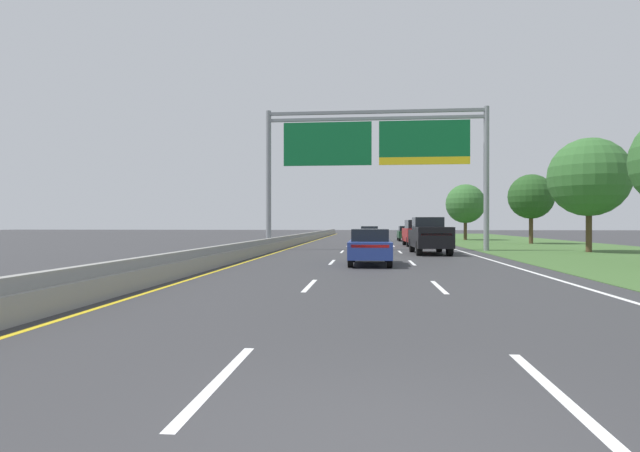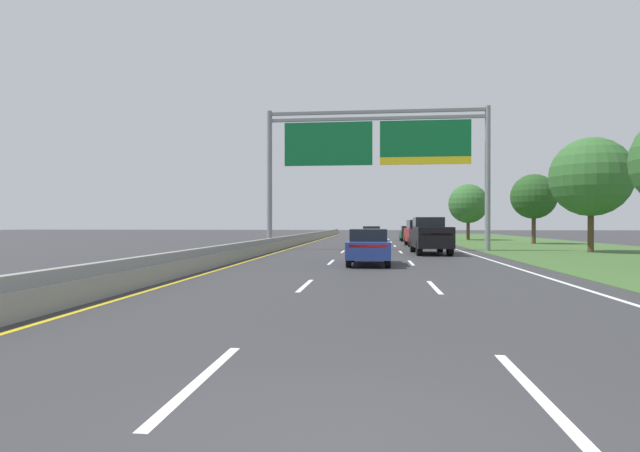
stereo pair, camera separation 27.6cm
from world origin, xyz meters
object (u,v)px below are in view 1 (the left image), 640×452
(car_blue_centre_lane_sedan, at_px, (370,246))
(roadside_tree_mid, at_px, (589,177))
(pickup_truck_black, at_px, (430,236))
(car_red_right_lane_suv, at_px, (416,232))
(overhead_sign_gantry, at_px, (375,149))
(roadside_tree_far, at_px, (531,197))
(car_silver_centre_lane_sedan, at_px, (370,234))
(car_darkgreen_right_lane_sedan, at_px, (407,233))
(roadside_tree_distant, at_px, (465,204))

(car_blue_centre_lane_sedan, height_order, roadside_tree_mid, roadside_tree_mid)
(car_blue_centre_lane_sedan, relative_size, roadside_tree_mid, 0.61)
(pickup_truck_black, distance_m, car_red_right_lane_suv, 10.87)
(overhead_sign_gantry, xyz_separation_m, pickup_truck_black, (3.20, -3.60, -5.76))
(roadside_tree_far, bearing_deg, car_silver_centre_lane_sedan, 173.31)
(car_darkgreen_right_lane_sedan, height_order, car_blue_centre_lane_sedan, same)
(overhead_sign_gantry, height_order, roadside_tree_mid, overhead_sign_gantry)
(car_silver_centre_lane_sedan, distance_m, car_blue_centre_lane_sedan, 26.51)
(roadside_tree_mid, bearing_deg, pickup_truck_black, -166.34)
(pickup_truck_black, distance_m, car_darkgreen_right_lane_sedan, 23.10)
(roadside_tree_distant, bearing_deg, roadside_tree_far, -69.25)
(car_darkgreen_right_lane_sedan, height_order, roadside_tree_distant, roadside_tree_distant)
(pickup_truck_black, relative_size, roadside_tree_mid, 0.76)
(car_darkgreen_right_lane_sedan, height_order, roadside_tree_far, roadside_tree_far)
(pickup_truck_black, xyz_separation_m, roadside_tree_far, (10.90, 16.29, 3.16))
(roadside_tree_far, bearing_deg, pickup_truck_black, -123.79)
(roadside_tree_mid, bearing_deg, car_red_right_lane_suv, 139.83)
(car_red_right_lane_suv, bearing_deg, roadside_tree_mid, -131.73)
(pickup_truck_black, height_order, roadside_tree_far, roadside_tree_far)
(car_silver_centre_lane_sedan, bearing_deg, roadside_tree_far, -95.26)
(roadside_tree_mid, bearing_deg, car_blue_centre_lane_sedan, -141.36)
(pickup_truck_black, bearing_deg, overhead_sign_gantry, 40.26)
(car_blue_centre_lane_sedan, relative_size, car_red_right_lane_suv, 0.93)
(car_darkgreen_right_lane_sedan, bearing_deg, roadside_tree_far, -122.42)
(overhead_sign_gantry, distance_m, car_red_right_lane_suv, 9.87)
(car_silver_centre_lane_sedan, distance_m, roadside_tree_distant, 13.97)
(car_silver_centre_lane_sedan, bearing_deg, roadside_tree_distant, -49.58)
(overhead_sign_gantry, bearing_deg, car_red_right_lane_suv, 64.78)
(overhead_sign_gantry, distance_m, car_silver_centre_lane_sedan, 15.60)
(car_darkgreen_right_lane_sedan, bearing_deg, pickup_truck_black, 179.53)
(overhead_sign_gantry, distance_m, roadside_tree_far, 19.15)
(roadside_tree_mid, relative_size, roadside_tree_distant, 1.16)
(roadside_tree_far, bearing_deg, roadside_tree_mid, -93.04)
(overhead_sign_gantry, distance_m, car_blue_centre_lane_sedan, 13.53)
(car_silver_centre_lane_sedan, height_order, car_blue_centre_lane_sedan, same)
(overhead_sign_gantry, distance_m, roadside_tree_mid, 13.58)
(overhead_sign_gantry, bearing_deg, roadside_tree_far, 42.00)
(pickup_truck_black, xyz_separation_m, roadside_tree_distant, (7.02, 26.54, 2.95))
(car_silver_centre_lane_sedan, relative_size, roadside_tree_far, 0.71)
(car_silver_centre_lane_sedan, xyz_separation_m, roadside_tree_mid, (13.72, -15.52, 3.92))
(car_red_right_lane_suv, bearing_deg, car_darkgreen_right_lane_sedan, -2.04)
(pickup_truck_black, bearing_deg, car_red_right_lane_suv, -2.55)
(car_blue_centre_lane_sedan, bearing_deg, overhead_sign_gantry, -1.72)
(pickup_truck_black, bearing_deg, car_silver_centre_lane_sedan, 9.80)
(car_red_right_lane_suv, xyz_separation_m, roadside_tree_distant, (6.79, 15.68, 2.93))
(car_red_right_lane_suv, relative_size, roadside_tree_distant, 0.77)
(car_blue_centre_lane_sedan, height_order, roadside_tree_far, roadside_tree_far)
(car_darkgreen_right_lane_sedan, bearing_deg, car_silver_centre_lane_sedan, 143.18)
(car_red_right_lane_suv, bearing_deg, roadside_tree_far, -64.61)
(overhead_sign_gantry, relative_size, roadside_tree_far, 2.41)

